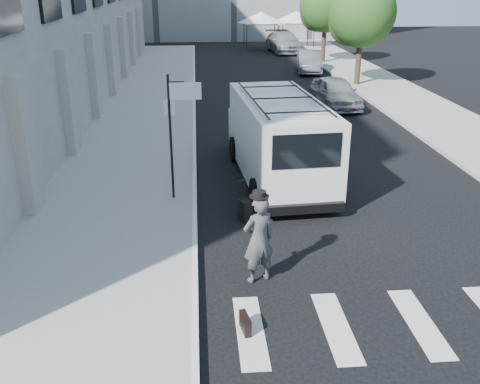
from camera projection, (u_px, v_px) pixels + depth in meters
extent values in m
plane|color=black|center=(280.00, 251.00, 12.63)|extent=(120.00, 120.00, 0.00)
cube|color=gray|center=(150.00, 103.00, 27.08)|extent=(4.50, 48.00, 0.15)
cube|color=gray|center=(379.00, 85.00, 31.76)|extent=(4.00, 56.00, 0.15)
cylinder|color=black|center=(171.00, 138.00, 14.69)|extent=(0.07, 0.07, 3.50)
cube|color=white|center=(169.00, 108.00, 14.39)|extent=(0.30, 0.03, 0.42)
cube|color=white|center=(185.00, 91.00, 14.23)|extent=(0.85, 0.06, 0.45)
cylinder|color=black|center=(358.00, 62.00, 31.16)|extent=(0.32, 0.32, 2.80)
sphere|color=#1E4416|center=(362.00, 13.00, 30.14)|extent=(3.80, 3.80, 3.80)
sphere|color=#1E4416|center=(352.00, 23.00, 30.88)|extent=(2.66, 2.66, 2.66)
cylinder|color=black|center=(324.00, 44.00, 39.48)|extent=(0.32, 0.32, 2.80)
sphere|color=#1E4416|center=(326.00, 5.00, 38.46)|extent=(3.80, 3.80, 3.80)
sphere|color=#1E4416|center=(318.00, 13.00, 39.20)|extent=(2.66, 2.66, 2.66)
cylinder|color=black|center=(247.00, 38.00, 46.25)|extent=(0.06, 0.06, 2.20)
cylinder|color=black|center=(279.00, 38.00, 46.46)|extent=(0.06, 0.06, 2.20)
cylinder|color=black|center=(244.00, 35.00, 48.84)|extent=(0.06, 0.06, 2.20)
cylinder|color=black|center=(274.00, 35.00, 49.05)|extent=(0.06, 0.06, 2.20)
cube|color=white|center=(261.00, 23.00, 47.22)|extent=(3.00, 3.00, 0.12)
cone|color=white|center=(261.00, 17.00, 47.03)|extent=(4.00, 4.00, 0.90)
cylinder|color=black|center=(283.00, 37.00, 46.95)|extent=(0.06, 0.06, 2.20)
cylinder|color=black|center=(314.00, 37.00, 47.16)|extent=(0.06, 0.06, 2.20)
cylinder|color=black|center=(278.00, 34.00, 49.54)|extent=(0.06, 0.06, 2.20)
cylinder|color=black|center=(308.00, 34.00, 49.75)|extent=(0.06, 0.06, 2.20)
cube|color=white|center=(296.00, 22.00, 47.92)|extent=(3.00, 3.00, 0.12)
cone|color=white|center=(296.00, 16.00, 47.73)|extent=(4.00, 4.00, 0.90)
imported|color=#3F3F41|center=(259.00, 240.00, 11.07)|extent=(0.83, 0.69, 1.93)
cube|color=black|center=(245.00, 324.00, 9.71)|extent=(0.20, 0.45, 0.34)
cube|color=black|center=(245.00, 211.00, 14.13)|extent=(0.38, 0.46, 0.57)
cylinder|color=black|center=(239.00, 190.00, 14.03)|extent=(0.02, 0.02, 0.54)
cylinder|color=black|center=(245.00, 189.00, 14.12)|extent=(0.02, 0.02, 0.54)
cube|color=black|center=(242.00, 180.00, 13.97)|extent=(0.21, 0.11, 0.03)
cube|color=silver|center=(280.00, 138.00, 16.53)|extent=(2.71, 6.27, 2.38)
cube|color=silver|center=(259.00, 127.00, 19.80)|extent=(2.22, 1.18, 1.25)
cube|color=black|center=(307.00, 151.00, 13.55)|extent=(1.81, 0.22, 0.91)
cylinder|color=black|center=(235.00, 149.00, 18.71)|extent=(0.38, 0.88, 0.86)
cylinder|color=black|center=(295.00, 146.00, 19.02)|extent=(0.38, 0.88, 0.86)
cylinder|color=black|center=(257.00, 193.00, 14.87)|extent=(0.38, 0.88, 0.86)
cylinder|color=black|center=(332.00, 189.00, 15.18)|extent=(0.38, 0.88, 0.86)
imported|color=#94969B|center=(336.00, 92.00, 26.38)|extent=(2.01, 4.41, 1.47)
imported|color=#585C60|center=(309.00, 62.00, 36.01)|extent=(2.07, 4.50, 1.43)
imported|color=#919498|center=(284.00, 42.00, 45.80)|extent=(2.87, 6.04, 1.70)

